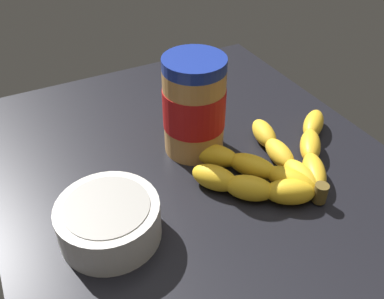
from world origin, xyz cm
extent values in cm
cube|color=black|center=(0.00, 0.00, -2.15)|extent=(81.56, 61.66, 4.30)
ellipsoid|color=gold|center=(6.66, 14.19, 1.65)|extent=(8.70, 6.92, 3.30)
ellipsoid|color=gold|center=(1.34, 17.90, 1.65)|extent=(8.37, 7.75, 3.30)
ellipsoid|color=gold|center=(-3.26, 22.47, 1.65)|extent=(7.78, 8.34, 3.30)
ellipsoid|color=yellow|center=(6.41, 11.86, 1.64)|extent=(7.21, 3.33, 3.27)
ellipsoid|color=yellow|center=(0.68, 12.21, 1.64)|extent=(7.51, 4.07, 3.27)
ellipsoid|color=yellow|center=(-4.98, 13.17, 1.64)|extent=(7.73, 4.77, 3.27)
ellipsoid|color=yellow|center=(6.70, 9.69, 1.75)|extent=(8.50, 6.70, 3.50)
ellipsoid|color=yellow|center=(1.38, 6.51, 1.75)|extent=(8.39, 7.25, 3.50)
ellipsoid|color=yellow|center=(-3.55, 2.76, 1.75)|extent=(8.18, 7.71, 3.50)
ellipsoid|color=gold|center=(8.65, 8.01, 1.86)|extent=(6.76, 8.08, 3.72)
ellipsoid|color=gold|center=(5.33, 3.37, 1.86)|extent=(7.55, 7.83, 3.72)
ellipsoid|color=gold|center=(1.10, -0.45, 1.86)|extent=(8.00, 7.22, 3.72)
cylinder|color=brown|center=(10.79, 11.82, 1.80)|extent=(2.00, 2.00, 3.00)
cylinder|color=#BF8442|center=(-8.86, 1.75, 7.27)|extent=(9.74, 9.74, 14.55)
cylinder|color=#B71414|center=(-8.86, 1.75, 8.00)|extent=(9.94, 9.94, 6.55)
cylinder|color=navy|center=(-8.86, 1.75, 15.49)|extent=(9.72, 9.72, 1.88)
cylinder|color=silver|center=(2.84, -16.74, 2.70)|extent=(13.40, 13.40, 5.40)
cylinder|color=#9D9992|center=(2.84, -16.74, 3.10)|extent=(10.99, 10.99, 4.86)
camera|label=1|loc=(39.96, -23.80, 43.23)|focal=38.75mm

